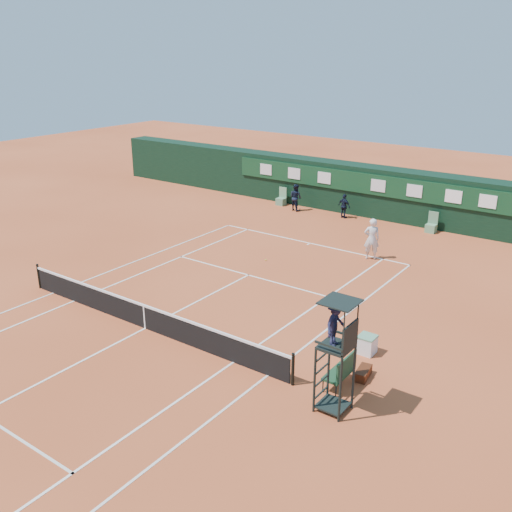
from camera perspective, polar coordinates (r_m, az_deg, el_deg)
The scene contains 14 objects.
ground at distance 21.54m, azimuth -11.00°, elevation -7.12°, with size 90.00×90.00×0.00m, color #C7582F.
court_lines at distance 21.54m, azimuth -11.00°, elevation -7.10°, with size 11.05×23.85×0.01m.
tennis_net at distance 21.31m, azimuth -11.09°, elevation -5.90°, with size 12.90×0.10×1.10m.
back_wall at distance 35.64m, azimuth 11.16°, elevation 6.46°, with size 40.00×1.65×3.00m.
linesman_chair_left at distance 37.42m, azimuth 2.55°, elevation 5.60°, with size 0.55×0.50×1.15m.
linesman_chair_right at distance 33.25m, azimuth 17.12°, elevation 2.82°, with size 0.55×0.50×1.15m.
umpire_chair at distance 15.75m, azimuth 8.04°, elevation -7.61°, with size 0.96×0.95×3.42m.
player_bench at distance 17.69m, azimuth 8.60°, elevation -11.23°, with size 0.56×1.20×1.10m.
tennis_bag at distance 18.51m, azimuth 10.67°, elevation -11.44°, with size 0.35×0.81×0.30m, color black.
cooler at distance 19.78m, azimuth 11.03°, elevation -8.66°, with size 0.57×0.57×0.65m.
tennis_ball at distance 27.60m, azimuth 0.99°, elevation -0.39°, with size 0.08×0.08×0.08m, color #D3E735.
player at distance 28.08m, azimuth 11.49°, elevation 1.69°, with size 0.75×0.49×2.05m, color silver.
ball_kid_left at distance 36.07m, azimuth 3.99°, elevation 5.87°, with size 0.82×0.64×1.69m, color black.
ball_kid_right at distance 34.76m, azimuth 8.81°, elevation 4.95°, with size 0.86×0.36×1.47m, color black.
Camera 1 is at (14.26, -12.86, 9.76)m, focal length 40.00 mm.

